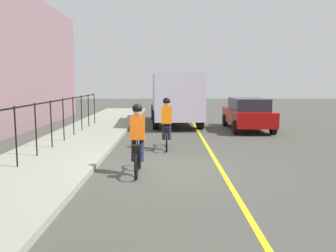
# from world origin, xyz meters

# --- Properties ---
(ground_plane) EXTENTS (80.00, 80.00, 0.00)m
(ground_plane) POSITION_xyz_m (0.00, 0.00, 0.00)
(ground_plane) COLOR #43443D
(lane_line_centre) EXTENTS (36.00, 0.12, 0.01)m
(lane_line_centre) POSITION_xyz_m (0.00, -1.60, 0.00)
(lane_line_centre) COLOR yellow
(lane_line_centre) RESTS_ON ground
(sidewalk) EXTENTS (40.00, 3.20, 0.15)m
(sidewalk) POSITION_xyz_m (0.00, 3.40, 0.07)
(sidewalk) COLOR gray
(sidewalk) RESTS_ON ground
(iron_fence) EXTENTS (16.53, 0.04, 1.60)m
(iron_fence) POSITION_xyz_m (1.00, 3.80, 1.28)
(iron_fence) COLOR black
(iron_fence) RESTS_ON sidewalk
(cyclist_lead) EXTENTS (1.71, 0.36, 1.83)m
(cyclist_lead) POSITION_xyz_m (2.78, -0.11, 0.91)
(cyclist_lead) COLOR black
(cyclist_lead) RESTS_ON ground
(cyclist_follow) EXTENTS (1.71, 0.36, 1.83)m
(cyclist_follow) POSITION_xyz_m (-0.59, 0.61, 0.91)
(cyclist_follow) COLOR black
(cyclist_follow) RESTS_ON ground
(patrol_sedan) EXTENTS (4.40, 1.92, 1.58)m
(patrol_sedan) POSITION_xyz_m (7.76, -4.06, 0.82)
(patrol_sedan) COLOR maroon
(patrol_sedan) RESTS_ON ground
(box_truck_background) EXTENTS (6.85, 2.88, 2.78)m
(box_truck_background) POSITION_xyz_m (9.91, -0.52, 1.55)
(box_truck_background) COLOR #BAB4C8
(box_truck_background) RESTS_ON ground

